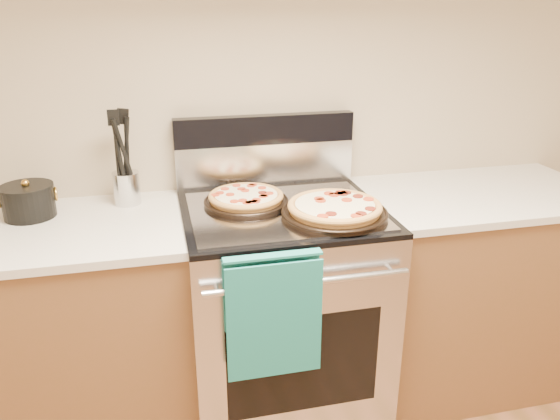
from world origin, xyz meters
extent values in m
plane|color=tan|center=(0.00, 2.00, 1.35)|extent=(4.00, 0.00, 4.00)
cube|color=#B7B7BC|center=(0.00, 1.65, 0.45)|extent=(0.76, 0.68, 0.90)
cube|color=black|center=(0.00, 1.31, 0.45)|extent=(0.56, 0.01, 0.40)
cube|color=black|center=(0.00, 1.65, 0.91)|extent=(0.76, 0.68, 0.02)
cube|color=silver|center=(0.00, 1.96, 1.01)|extent=(0.76, 0.06, 0.18)
cube|color=black|center=(0.00, 1.96, 1.16)|extent=(0.76, 0.06, 0.12)
cylinder|color=silver|center=(0.00, 1.27, 0.80)|extent=(0.70, 0.03, 0.03)
cube|color=gray|center=(0.00, 1.62, 0.92)|extent=(0.70, 0.55, 0.01)
cube|color=brown|center=(-0.88, 1.68, 0.44)|extent=(1.00, 0.62, 0.88)
cube|color=beige|center=(-0.88, 1.68, 0.90)|extent=(1.02, 0.64, 0.03)
cube|color=brown|center=(0.88, 1.68, 0.44)|extent=(1.00, 0.62, 0.88)
cube|color=beige|center=(0.88, 1.68, 0.90)|extent=(1.02, 0.64, 0.03)
cylinder|color=silver|center=(-0.58, 1.87, 0.97)|extent=(0.13, 0.13, 0.13)
cylinder|color=black|center=(-0.93, 1.81, 0.97)|extent=(0.21, 0.21, 0.11)
camera|label=1|loc=(-0.46, -0.24, 1.67)|focal=35.00mm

